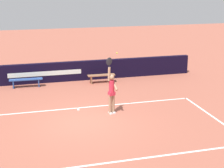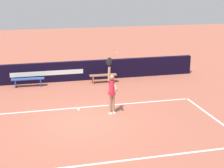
% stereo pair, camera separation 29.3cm
% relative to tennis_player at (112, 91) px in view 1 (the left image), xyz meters
% --- Properties ---
extents(ground_plane, '(60.00, 60.00, 0.00)m').
position_rel_tennis_player_xyz_m(ground_plane, '(-1.34, -0.59, -1.05)').
color(ground_plane, '#A55744').
extents(court_lines, '(10.91, 5.20, 0.00)m').
position_rel_tennis_player_xyz_m(court_lines, '(-1.34, -1.51, -1.04)').
color(court_lines, white).
rests_on(court_lines, ground).
extents(back_wall, '(15.35, 0.30, 1.13)m').
position_rel_tennis_player_xyz_m(back_wall, '(-1.34, 5.59, -0.48)').
color(back_wall, black).
rests_on(back_wall, ground).
extents(tennis_player, '(0.51, 0.47, 2.52)m').
position_rel_tennis_player_xyz_m(tennis_player, '(0.00, 0.00, 0.00)').
color(tennis_player, '#A27B5D').
rests_on(tennis_player, ground).
extents(tennis_ball, '(0.07, 0.07, 0.07)m').
position_rel_tennis_player_xyz_m(tennis_ball, '(0.25, 0.08, 1.60)').
color(tennis_ball, '#CDDB39').
extents(courtside_bench_near, '(1.77, 0.42, 0.47)m').
position_rel_tennis_player_xyz_m(courtside_bench_near, '(-3.53, 4.91, -0.68)').
color(courtside_bench_near, '#29498E').
rests_on(courtside_bench_near, ground).
extents(courtside_bench_far, '(1.55, 0.37, 0.48)m').
position_rel_tennis_player_xyz_m(courtside_bench_far, '(0.62, 4.72, -0.68)').
color(courtside_bench_far, '#916144').
rests_on(courtside_bench_far, ground).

